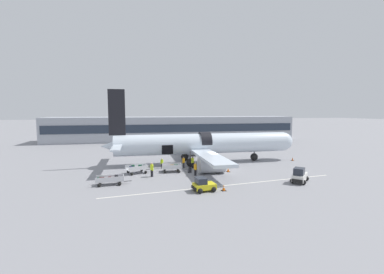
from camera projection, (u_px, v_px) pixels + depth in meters
The scene contains 18 objects.
ground_plane at pixel (217, 170), 37.10m from camera, with size 500.00×500.00×0.00m, color gray.
apron_marking_line at pixel (229, 185), 29.31m from camera, with size 28.41×3.38×0.01m.
terminal_strip at pixel (175, 128), 76.30m from camera, with size 70.89×11.06×6.77m.
airplane at pixel (201, 145), 41.65m from camera, with size 31.88×27.14×11.68m.
baggage_tug_lead at pixel (203, 185), 27.12m from camera, with size 2.52×2.16×1.46m.
baggage_tug_mid at pixel (300, 176), 30.42m from camera, with size 3.08×3.08×1.80m.
baggage_cart_loading at pixel (172, 168), 35.75m from camera, with size 3.66×2.23×1.09m.
baggage_cart_queued at pixel (137, 169), 34.87m from camera, with size 3.72×2.52×1.14m.
baggage_cart_empty at pixel (110, 180), 29.41m from camera, with size 4.04×1.83×1.09m.
ground_crew_loader_a at pixel (195, 169), 33.54m from camera, with size 0.40×0.59×1.73m.
ground_crew_loader_b at pixel (152, 169), 32.97m from camera, with size 0.56×0.63×1.84m.
ground_crew_driver at pixel (193, 162), 37.89m from camera, with size 0.56×0.56×1.77m.
ground_crew_supervisor at pixel (184, 162), 38.14m from camera, with size 0.52×0.52×1.62m.
ground_crew_helper at pixel (162, 163), 37.78m from camera, with size 0.50×0.48×1.53m.
suitcase_on_tarmac_upright at pixel (190, 170), 35.18m from camera, with size 0.56×0.44×0.74m.
safety_cone_nose at pixel (293, 159), 43.82m from camera, with size 0.46×0.46×0.56m.
safety_cone_engine_left at pixel (224, 188), 27.22m from camera, with size 0.48×0.48×0.65m.
safety_cone_wingtip at pixel (228, 169), 35.70m from camera, with size 0.49×0.49×0.74m.
Camera 1 is at (-11.39, -34.80, 8.40)m, focal length 24.00 mm.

